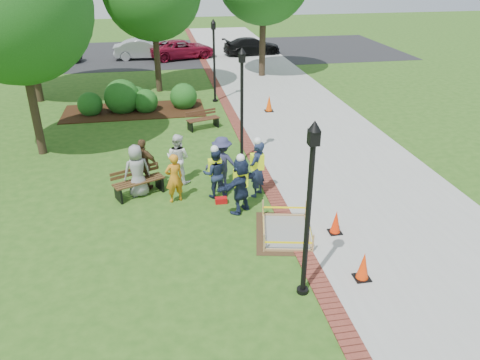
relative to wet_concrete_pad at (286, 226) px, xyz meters
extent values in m
plane|color=#285116|center=(-1.55, 0.42, -0.23)|extent=(100.00, 100.00, 0.00)
cube|color=#9E9E99|center=(3.45, 10.42, -0.22)|extent=(6.00, 60.00, 0.02)
cube|color=maroon|center=(0.20, 10.42, -0.22)|extent=(0.50, 60.00, 0.03)
cube|color=#381E0F|center=(-4.55, 12.42, -0.21)|extent=(7.00, 3.00, 0.05)
cube|color=black|center=(-1.55, 27.42, -0.23)|extent=(36.00, 12.00, 0.01)
cube|color=#47331E|center=(0.00, 0.00, -0.23)|extent=(2.14, 2.60, 0.01)
cube|color=gray|center=(0.00, 0.00, -0.21)|extent=(1.54, 2.01, 0.04)
cube|color=tan|center=(0.00, 0.00, -0.19)|extent=(1.69, 2.15, 0.08)
cube|color=tan|center=(0.00, 0.00, 0.04)|extent=(1.72, 2.19, 0.55)
cube|color=yellow|center=(0.00, 0.00, 0.07)|extent=(1.66, 2.13, 0.06)
cube|color=brown|center=(-4.15, 3.10, 0.28)|extent=(1.73, 1.15, 0.04)
cube|color=brown|center=(-4.26, 3.34, 0.54)|extent=(1.54, 0.74, 0.27)
cube|color=black|center=(-4.15, 3.10, 0.01)|extent=(1.61, 1.14, 0.49)
cube|color=#592F1E|center=(-1.39, 9.20, 0.23)|extent=(1.56, 0.91, 0.04)
cube|color=#592F1E|center=(-1.47, 9.43, 0.46)|extent=(1.43, 0.54, 0.24)
cube|color=black|center=(-1.39, 9.20, -0.01)|extent=(1.45, 0.92, 0.44)
cube|color=black|center=(1.28, -2.36, -0.21)|extent=(0.39, 0.39, 0.05)
cone|color=#FF3B08|center=(1.28, -2.36, 0.17)|extent=(0.31, 0.31, 0.72)
cube|color=black|center=(1.37, -0.25, -0.21)|extent=(0.37, 0.37, 0.05)
cone|color=#FB2F07|center=(1.37, -0.25, 0.15)|extent=(0.29, 0.29, 0.68)
cube|color=black|center=(2.14, 11.17, -0.21)|extent=(0.42, 0.42, 0.05)
cone|color=#F44E07|center=(2.14, 11.17, 0.20)|extent=(0.33, 0.33, 0.77)
cube|color=#B60E0F|center=(-1.58, 2.09, -0.14)|extent=(0.38, 0.22, 0.19)
cylinder|color=black|center=(-0.30, -2.58, 1.67)|extent=(0.12, 0.12, 3.80)
cube|color=black|center=(-0.30, -2.58, 3.67)|extent=(0.22, 0.22, 0.32)
cone|color=black|center=(-0.30, -2.58, 3.92)|extent=(0.28, 0.28, 0.22)
cylinder|color=black|center=(-0.30, -2.58, -0.18)|extent=(0.28, 0.28, 0.10)
cylinder|color=black|center=(-0.30, 5.42, 1.67)|extent=(0.12, 0.12, 3.80)
cube|color=black|center=(-0.30, 5.42, 3.67)|extent=(0.22, 0.22, 0.32)
cone|color=black|center=(-0.30, 5.42, 3.92)|extent=(0.28, 0.28, 0.22)
cylinder|color=black|center=(-0.30, 5.42, -0.18)|extent=(0.28, 0.28, 0.10)
cylinder|color=black|center=(-0.30, 13.42, 1.67)|extent=(0.12, 0.12, 3.80)
cube|color=black|center=(-0.30, 13.42, 3.67)|extent=(0.22, 0.22, 0.32)
cone|color=black|center=(-0.30, 13.42, 3.92)|extent=(0.28, 0.28, 0.22)
cylinder|color=black|center=(-0.30, 13.42, -0.18)|extent=(0.28, 0.28, 0.10)
cylinder|color=#3D2D1E|center=(-8.02, 7.46, 2.04)|extent=(0.33, 0.33, 4.55)
sphere|color=#1A4D16|center=(-8.02, 7.46, 5.30)|extent=(5.42, 5.42, 5.42)
cylinder|color=#3D2D1E|center=(-3.20, 16.07, 2.02)|extent=(0.34, 0.34, 4.50)
cylinder|color=#3D2D1E|center=(3.46, 18.71, 2.24)|extent=(0.40, 0.40, 4.96)
cylinder|color=#3D2D1E|center=(-9.61, 15.17, 2.80)|extent=(0.41, 0.41, 6.06)
sphere|color=#1A4D16|center=(-6.64, 12.22, -0.23)|extent=(1.21, 1.21, 1.21)
sphere|color=#1A4D16|center=(-5.08, 12.47, -0.23)|extent=(1.75, 1.75, 1.75)
sphere|color=#1A4D16|center=(-3.95, 12.26, -0.23)|extent=(1.23, 1.23, 1.23)
sphere|color=#1A4D16|center=(-2.03, 12.56, -0.23)|extent=(1.38, 1.38, 1.38)
sphere|color=#1A4D16|center=(-4.43, 13.78, -0.23)|extent=(0.98, 0.98, 0.98)
imported|color=gray|center=(-4.16, 3.12, 0.64)|extent=(0.63, 0.49, 1.75)
imported|color=orange|center=(-3.01, 2.49, 0.58)|extent=(0.60, 0.49, 1.63)
imported|color=white|center=(-2.81, 3.90, 0.64)|extent=(0.67, 0.61, 1.75)
imported|color=brown|center=(-3.94, 3.49, 0.66)|extent=(0.68, 0.59, 1.80)
imported|color=#303154|center=(-1.37, 3.18, 0.68)|extent=(0.67, 0.54, 1.83)
imported|color=#171B3D|center=(-1.06, 1.46, 0.65)|extent=(0.67, 0.64, 1.77)
cube|color=#CFED14|center=(-1.06, 1.46, 0.90)|extent=(0.42, 0.26, 0.52)
sphere|color=white|center=(-1.06, 1.46, 1.57)|extent=(0.25, 0.25, 0.25)
imported|color=#1A1D43|center=(-0.35, 2.43, 0.71)|extent=(0.68, 0.71, 1.88)
cube|color=#CFED14|center=(-0.35, 2.43, 0.97)|extent=(0.42, 0.26, 0.52)
sphere|color=white|center=(-0.35, 2.43, 1.67)|extent=(0.25, 0.25, 0.25)
imported|color=#171B3C|center=(-1.69, 2.58, 0.59)|extent=(0.54, 0.36, 1.65)
cube|color=#CFED14|center=(-1.69, 2.58, 0.82)|extent=(0.42, 0.26, 0.52)
sphere|color=white|center=(-1.69, 2.58, 1.44)|extent=(0.25, 0.25, 0.25)
imported|color=#2A2A2D|center=(-10.68, 25.28, -0.23)|extent=(2.30, 4.94, 1.59)
imported|color=#B0AFB5|center=(-4.12, 25.50, -0.23)|extent=(2.16, 4.84, 1.57)
imported|color=maroon|center=(-1.24, 25.18, -0.23)|extent=(3.05, 4.93, 1.49)
imported|color=black|center=(4.21, 25.67, -0.23)|extent=(2.57, 4.59, 1.42)
camera|label=1|loc=(-3.30, -10.96, 7.00)|focal=35.00mm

